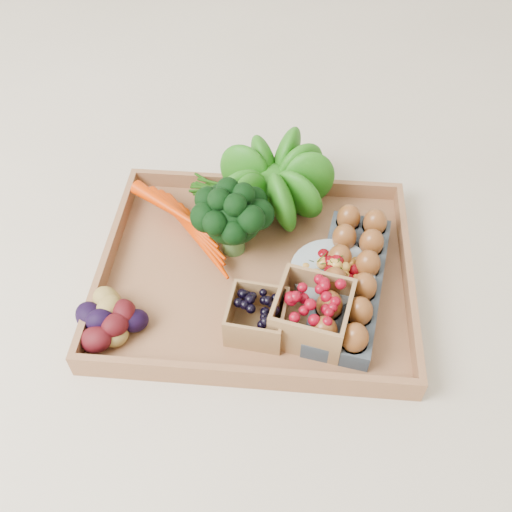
# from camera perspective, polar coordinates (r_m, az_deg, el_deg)

# --- Properties ---
(ground) EXTENTS (4.00, 4.00, 0.00)m
(ground) POSITION_cam_1_polar(r_m,az_deg,el_deg) (1.04, 0.00, -2.16)
(ground) COLOR beige
(ground) RESTS_ON ground
(tray) EXTENTS (0.55, 0.45, 0.01)m
(tray) POSITION_cam_1_polar(r_m,az_deg,el_deg) (1.04, 0.00, -1.90)
(tray) COLOR #92613D
(tray) RESTS_ON ground
(carrots) EXTENTS (0.19, 0.14, 0.05)m
(carrots) POSITION_cam_1_polar(r_m,az_deg,el_deg) (1.08, -6.19, 2.63)
(carrots) COLOR #CC3000
(carrots) RESTS_ON tray
(lettuce) EXTENTS (0.16, 0.16, 0.16)m
(lettuce) POSITION_cam_1_polar(r_m,az_deg,el_deg) (1.10, 1.83, 7.96)
(lettuce) COLOR #1C5B0E
(lettuce) RESTS_ON tray
(broccoli) EXTENTS (0.14, 0.14, 0.11)m
(broccoli) POSITION_cam_1_polar(r_m,az_deg,el_deg) (1.03, -2.34, 2.80)
(broccoli) COLOR black
(broccoli) RESTS_ON tray
(cherry_bowl) EXTENTS (0.15, 0.15, 0.04)m
(cherry_bowl) POSITION_cam_1_polar(r_m,az_deg,el_deg) (1.01, 7.57, -2.11)
(cherry_bowl) COLOR #8C9EA5
(cherry_bowl) RESTS_ON tray
(egg_carton) EXTENTS (0.16, 0.32, 0.04)m
(egg_carton) POSITION_cam_1_polar(r_m,az_deg,el_deg) (1.01, 9.29, -2.77)
(egg_carton) COLOR #3A424A
(egg_carton) RESTS_ON tray
(potatoes) EXTENTS (0.12, 0.12, 0.07)m
(potatoes) POSITION_cam_1_polar(r_m,az_deg,el_deg) (0.96, -14.22, -5.79)
(potatoes) COLOR #36080C
(potatoes) RESTS_ON tray
(punnet_blackberry) EXTENTS (0.10, 0.10, 0.06)m
(punnet_blackberry) POSITION_cam_1_polar(r_m,az_deg,el_deg) (0.93, 0.07, -6.07)
(punnet_blackberry) COLOR black
(punnet_blackberry) RESTS_ON tray
(punnet_raspberry) EXTENTS (0.14, 0.14, 0.08)m
(punnet_raspberry) POSITION_cam_1_polar(r_m,az_deg,el_deg) (0.93, 5.60, -5.71)
(punnet_raspberry) COLOR maroon
(punnet_raspberry) RESTS_ON tray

